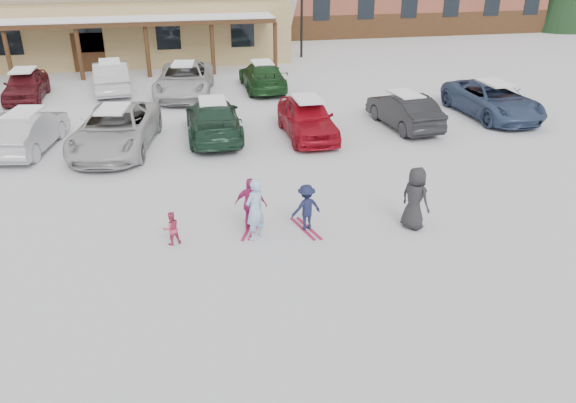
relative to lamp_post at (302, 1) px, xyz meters
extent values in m
plane|color=white|center=(-6.05, -24.73, -3.49)|extent=(160.00, 160.00, 0.00)
cube|color=tan|center=(-15.05, 3.27, -1.69)|extent=(28.00, 10.00, 3.60)
cube|color=#422814|center=(-15.05, -2.93, -0.59)|extent=(25.20, 2.60, 0.25)
cube|color=#422814|center=(9.95, 6.31, -2.59)|extent=(24.00, 0.10, 1.80)
cylinder|color=black|center=(0.00, 0.00, -0.53)|extent=(0.16, 0.16, 5.93)
cylinder|color=black|center=(23.95, 7.27, -2.83)|extent=(0.60, 0.60, 1.32)
cylinder|color=black|center=(-0.05, 19.27, -2.95)|extent=(0.60, 0.60, 1.08)
cylinder|color=black|center=(27.95, 21.27, -2.80)|extent=(0.60, 0.60, 1.38)
imported|color=#9CBFE5|center=(-6.60, -23.70, -2.65)|extent=(0.73, 0.69, 1.68)
imported|color=#C43559|center=(-8.73, -23.55, -3.04)|extent=(0.52, 0.46, 0.90)
imported|color=#151A3B|center=(-5.20, -23.46, -2.84)|extent=(0.93, 0.67, 1.30)
cube|color=#A31741|center=(-5.20, -23.46, -3.48)|extent=(0.53, 1.41, 0.03)
imported|color=#BF2C71|center=(-6.62, -23.13, -2.76)|extent=(0.93, 0.64, 1.46)
cube|color=#A31741|center=(-6.62, -23.13, -3.48)|extent=(0.70, 1.38, 0.03)
imported|color=#242426|center=(-2.35, -23.93, -2.63)|extent=(0.90, 1.01, 1.73)
imported|color=#B3B3B8|center=(-13.74, -15.35, -2.76)|extent=(2.30, 4.65, 1.47)
imported|color=#BABABA|center=(-10.60, -15.90, -2.72)|extent=(3.43, 5.93, 1.55)
imported|color=#1D392A|center=(-6.98, -15.22, -2.76)|extent=(2.13, 5.08, 1.46)
imported|color=#A50D1B|center=(-3.38, -15.87, -2.73)|extent=(1.84, 4.49, 1.53)
imported|color=black|center=(0.81, -15.47, -2.79)|extent=(1.94, 4.39, 1.40)
imported|color=#36466A|center=(5.18, -14.78, -2.75)|extent=(2.73, 5.45, 1.48)
imported|color=#5C161E|center=(-15.36, -7.68, -2.78)|extent=(1.71, 4.19, 1.43)
imported|color=silver|center=(-11.42, -7.02, -2.72)|extent=(2.11, 4.84, 1.55)
imported|color=beige|center=(-7.84, -8.44, -2.71)|extent=(3.33, 5.95, 1.57)
imported|color=#183F1A|center=(-3.88, -8.07, -2.79)|extent=(2.01, 4.85, 1.40)
camera|label=1|loc=(-8.35, -36.46, 3.63)|focal=35.00mm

